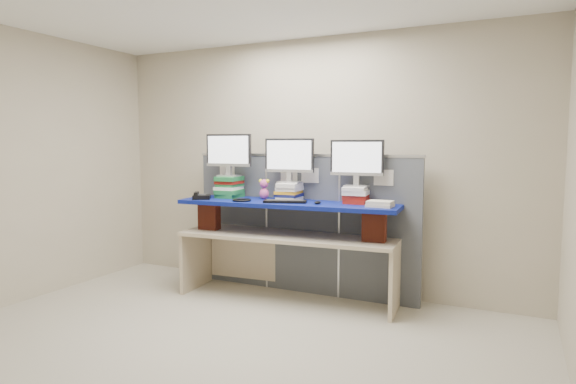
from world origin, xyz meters
The scene contains 18 objects.
room centered at (0.00, 0.00, 1.40)m, with size 5.00×4.00×2.80m.
cubicle_partition centered at (0.00, 1.78, 0.77)m, with size 2.60×0.06×1.53m.
desk centered at (-0.03, 1.48, 0.55)m, with size 2.33×0.83×0.69m.
brick_pier_left centered at (-0.94, 1.36, 0.85)m, with size 0.22×0.12×0.30m, color maroon.
brick_pier_right centered at (0.88, 1.50, 0.85)m, with size 0.22×0.12×0.30m, color maroon.
blue_board centered at (-0.03, 1.48, 1.02)m, with size 2.32×0.58×0.04m, color navy.
book_stack_left centered at (-0.79, 1.54, 1.16)m, with size 0.28×0.32×0.24m.
book_stack_center centered at (-0.07, 1.60, 1.13)m, with size 0.27×0.33×0.19m.
book_stack_right centered at (0.65, 1.66, 1.12)m, with size 0.27×0.32×0.17m.
monitor_left centered at (-0.79, 1.54, 1.54)m, with size 0.54×0.17×0.47m.
monitor_center centered at (-0.07, 1.60, 1.49)m, with size 0.54×0.17×0.47m.
monitor_right centered at (0.65, 1.65, 1.47)m, with size 0.54×0.17×0.47m.
keyboard centered at (-0.02, 1.38, 1.05)m, with size 0.46×0.28×0.03m.
mouse centered at (0.33, 1.42, 1.06)m, with size 0.06×0.11×0.03m, color black.
desk_phone centered at (-0.98, 1.27, 1.07)m, with size 0.24×0.23×0.08m.
headset centered at (-0.49, 1.31, 1.05)m, with size 0.20×0.20×0.02m, color black.
plush_toy centered at (-0.36, 1.57, 1.15)m, with size 0.13×0.10×0.22m.
binder_stack centered at (0.94, 1.48, 1.07)m, with size 0.24×0.19×0.06m.
Camera 1 is at (2.11, -2.99, 1.64)m, focal length 30.00 mm.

